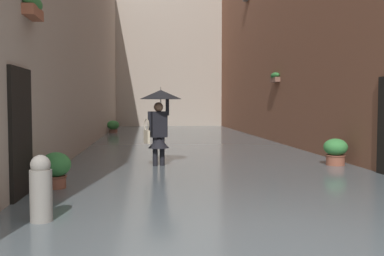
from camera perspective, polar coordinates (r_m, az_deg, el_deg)
name	(u,v)px	position (r m, az deg, el deg)	size (l,w,h in m)	color
ground_plane	(186,146)	(16.83, -0.84, -2.34)	(60.95, 60.95, 0.00)	gray
flood_water	(186,144)	(16.83, -0.84, -2.11)	(7.83, 30.38, 0.14)	#515B60
building_facade_right	(68,30)	(17.16, -16.05, 12.32)	(2.04, 28.38, 8.77)	#A89989
building_facade_far	(169,46)	(30.08, -3.10, 10.77)	(10.63, 1.80, 11.18)	#A89989
person_wading	(160,112)	(10.41, -4.28, 2.10)	(1.02, 1.02, 2.03)	#4C4233
potted_plant_near_right	(113,127)	(22.63, -10.34, 0.14)	(0.62, 0.62, 0.77)	brown
potted_plant_far_right	(56,170)	(8.04, -17.46, -5.30)	(0.52, 0.52, 0.77)	brown
potted_plant_near_left	(335,153)	(11.10, 18.36, -3.10)	(0.57, 0.57, 0.78)	brown
mooring_bollard	(41,194)	(5.85, -19.25, -8.16)	(0.28, 0.28, 0.98)	gray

